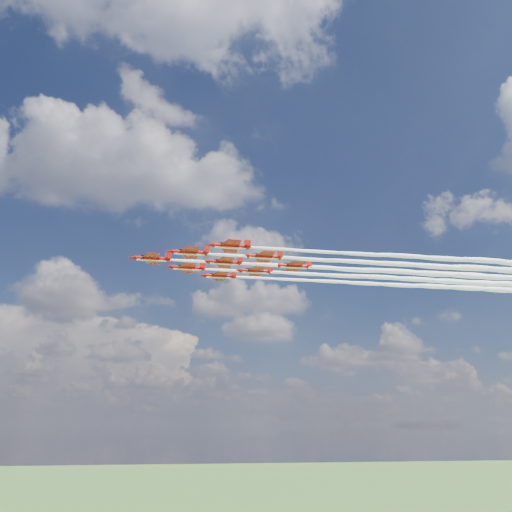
% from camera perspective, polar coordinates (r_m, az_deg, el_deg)
% --- Properties ---
extents(jet_lead, '(102.21, 9.96, 2.91)m').
position_cam_1_polar(jet_lead, '(147.55, 6.76, -1.28)').
color(jet_lead, '#AD0E09').
extents(jet_row2_port, '(102.21, 9.96, 2.91)m').
position_cam_1_polar(jet_row2_port, '(144.50, 11.41, -0.66)').
color(jet_row2_port, '#AD0E09').
extents(jet_row2_starb, '(102.21, 9.96, 2.91)m').
position_cam_1_polar(jet_row2_starb, '(156.94, 9.62, -2.22)').
color(jet_row2_starb, '#AD0E09').
extents(jet_row3_port, '(102.21, 9.96, 2.91)m').
position_cam_1_polar(jet_row3_port, '(142.47, 16.23, -0.00)').
color(jet_row3_port, '#AD0E09').
extents(jet_row3_centre, '(102.21, 9.96, 2.91)m').
position_cam_1_polar(jet_row3_centre, '(154.44, 14.04, -1.64)').
color(jet_row3_centre, '#AD0E09').
extents(jet_row3_starb, '(102.21, 9.96, 2.91)m').
position_cam_1_polar(jet_row3_starb, '(166.71, 12.16, -3.04)').
color(jet_row3_starb, '#AD0E09').
extents(jet_row4_port, '(102.21, 9.96, 2.91)m').
position_cam_1_polar(jet_row4_port, '(152.90, 18.56, -1.04)').
color(jet_row4_port, '#AD0E09').
extents(jet_row4_starb, '(102.21, 9.96, 2.91)m').
position_cam_1_polar(jet_row4_starb, '(164.70, 16.34, -2.50)').
color(jet_row4_starb, '#AD0E09').
extents(jet_tail, '(102.21, 9.96, 2.91)m').
position_cam_1_polar(jet_tail, '(163.60, 20.60, -1.94)').
color(jet_tail, '#AD0E09').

